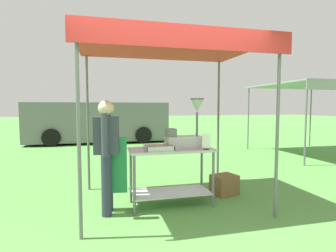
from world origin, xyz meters
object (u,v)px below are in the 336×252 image
(vendor, at_px, (107,150))
(van_grey, at_px, (99,122))
(donut_tray, at_px, (159,148))
(neighbour_tent, at_px, (311,86))
(menu_sign, at_px, (206,143))
(donut_fryer, at_px, (186,133))
(donut_cart, at_px, (171,165))
(stall_canopy, at_px, (170,51))
(supply_crate, at_px, (224,185))

(vendor, relative_size, van_grey, 0.28)
(donut_tray, bearing_deg, van_grey, 96.92)
(donut_tray, relative_size, neighbour_tent, 0.14)
(donut_tray, xyz_separation_m, menu_sign, (0.70, -0.10, 0.08))
(neighbour_tent, bearing_deg, van_grey, 144.08)
(donut_fryer, bearing_deg, donut_cart, -165.42)
(menu_sign, xyz_separation_m, van_grey, (-1.68, 8.14, -0.10))
(menu_sign, bearing_deg, donut_cart, 156.08)
(menu_sign, height_order, van_grey, van_grey)
(stall_canopy, xyz_separation_m, van_grey, (-1.19, 7.83, -1.50))
(stall_canopy, bearing_deg, van_grey, 98.66)
(menu_sign, relative_size, van_grey, 0.04)
(stall_canopy, relative_size, donut_tray, 6.70)
(donut_fryer, distance_m, menu_sign, 0.39)
(donut_tray, distance_m, donut_fryer, 0.54)
(donut_cart, bearing_deg, van_grey, 98.55)
(donut_cart, relative_size, vendor, 0.80)
(vendor, distance_m, neighbour_tent, 7.22)
(vendor, height_order, neighbour_tent, neighbour_tent)
(stall_canopy, distance_m, menu_sign, 1.51)
(supply_crate, bearing_deg, donut_tray, -163.31)
(stall_canopy, xyz_separation_m, vendor, (-0.96, -0.20, -1.47))
(stall_canopy, bearing_deg, donut_cart, -90.00)
(stall_canopy, bearing_deg, neighbour_tent, 29.96)
(donut_fryer, bearing_deg, stall_canopy, 172.53)
(donut_cart, xyz_separation_m, menu_sign, (0.49, -0.22, 0.36))
(stall_canopy, relative_size, van_grey, 0.48)
(donut_tray, bearing_deg, supply_crate, 16.69)
(donut_fryer, height_order, menu_sign, donut_fryer)
(stall_canopy, relative_size, neighbour_tent, 0.92)
(donut_fryer, distance_m, supply_crate, 1.23)
(menu_sign, relative_size, vendor, 0.15)
(van_grey, relative_size, neighbour_tent, 1.94)
(donut_tray, distance_m, supply_crate, 1.49)
(supply_crate, height_order, van_grey, van_grey)
(donut_tray, xyz_separation_m, supply_crate, (1.24, 0.37, -0.74))
(donut_tray, bearing_deg, donut_cart, 27.47)
(menu_sign, bearing_deg, van_grey, 101.66)
(donut_cart, distance_m, donut_fryer, 0.56)
(supply_crate, distance_m, neighbour_tent, 5.59)
(donut_cart, relative_size, van_grey, 0.22)
(vendor, bearing_deg, donut_cart, 5.81)
(donut_tray, bearing_deg, menu_sign, -8.38)
(donut_cart, distance_m, donut_tray, 0.37)
(donut_cart, height_order, van_grey, van_grey)
(neighbour_tent, bearing_deg, vendor, -152.52)
(stall_canopy, relative_size, vendor, 1.71)
(stall_canopy, bearing_deg, vendor, -168.40)
(donut_tray, distance_m, vendor, 0.74)
(neighbour_tent, bearing_deg, stall_canopy, -150.04)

